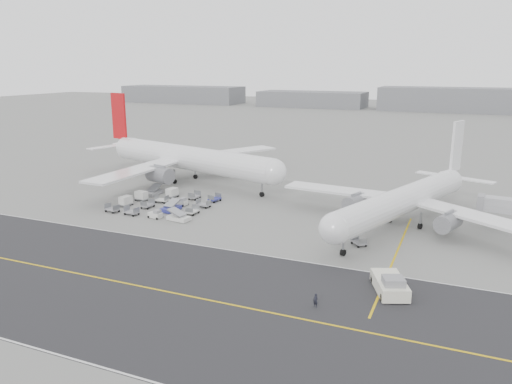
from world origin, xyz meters
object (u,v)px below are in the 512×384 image
at_px(ground_crew_a, 316,300).
at_px(airliner_b, 406,199).
at_px(pushback_tug, 390,285).
at_px(airliner_a, 186,158).

bearing_deg(ground_crew_a, airliner_b, 97.52).
distance_m(airliner_b, pushback_tug, 28.00).
distance_m(pushback_tug, ground_crew_a, 10.22).
bearing_deg(ground_crew_a, pushback_tug, 61.32).
xyz_separation_m(airliner_a, ground_crew_a, (46.74, -49.66, -4.91)).
bearing_deg(airliner_b, airliner_a, -176.07).
xyz_separation_m(airliner_a, airliner_b, (52.28, -14.76, -1.00)).
height_order(airliner_b, ground_crew_a, airliner_b).
bearing_deg(airliner_a, ground_crew_a, -120.92).
height_order(airliner_a, pushback_tug, airliner_a).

